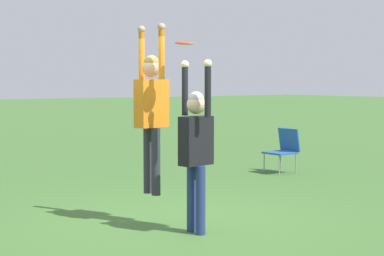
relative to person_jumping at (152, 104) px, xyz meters
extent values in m
plane|color=#3D662D|center=(0.22, 0.21, -1.62)|extent=(120.00, 120.00, 0.00)
cylinder|color=#2D2D38|center=(-0.10, 0.00, -0.77)|extent=(0.12, 0.12, 0.91)
cylinder|color=#2D2D38|center=(0.10, 0.00, -0.77)|extent=(0.12, 0.12, 0.91)
cube|color=orange|center=(0.00, 0.00, 0.00)|extent=(0.28, 0.49, 0.64)
sphere|color=tan|center=(0.00, 0.00, 0.48)|extent=(0.25, 0.25, 0.25)
sphere|color=olive|center=(0.00, 0.00, 0.54)|extent=(0.21, 0.21, 0.21)
cylinder|color=orange|center=(-0.25, 0.00, 0.66)|extent=(0.08, 0.08, 0.68)
sphere|color=tan|center=(-0.25, 0.00, 1.00)|extent=(0.10, 0.10, 0.10)
cylinder|color=orange|center=(0.25, 0.00, 0.66)|extent=(0.08, 0.08, 0.68)
sphere|color=tan|center=(0.25, 0.00, 1.00)|extent=(0.10, 0.10, 0.10)
cylinder|color=navy|center=(0.72, 0.15, -1.18)|extent=(0.12, 0.12, 0.87)
cylinder|color=navy|center=(0.92, 0.15, -1.18)|extent=(0.12, 0.12, 0.87)
cube|color=black|center=(0.82, 0.15, -0.44)|extent=(0.28, 0.47, 0.61)
sphere|color=beige|center=(0.82, 0.15, 0.01)|extent=(0.23, 0.23, 0.23)
sphere|color=#B7B2AD|center=(0.82, 0.15, 0.07)|extent=(0.20, 0.20, 0.20)
cylinder|color=black|center=(0.58, 0.15, 0.19)|extent=(0.08, 0.08, 0.65)
sphere|color=beige|center=(0.58, 0.15, 0.51)|extent=(0.10, 0.10, 0.10)
cylinder|color=black|center=(1.07, 0.15, 0.19)|extent=(0.08, 0.08, 0.65)
sphere|color=beige|center=(1.07, 0.15, 0.51)|extent=(0.10, 0.10, 0.10)
cylinder|color=#E04C23|center=(0.60, 0.12, 0.78)|extent=(0.24, 0.24, 0.03)
cylinder|color=gray|center=(-2.74, 4.44, -1.40)|extent=(0.02, 0.02, 0.44)
cylinder|color=gray|center=(-2.28, 4.44, -1.40)|extent=(0.02, 0.02, 0.44)
cylinder|color=gray|center=(-2.74, 4.90, -1.40)|extent=(0.02, 0.02, 0.44)
cylinder|color=gray|center=(-2.28, 4.90, -1.40)|extent=(0.02, 0.02, 0.44)
cube|color=#235193|center=(-2.51, 4.67, -1.19)|extent=(0.57, 0.57, 0.04)
cube|color=#235193|center=(-2.51, 4.93, -0.93)|extent=(0.55, 0.15, 0.49)
camera|label=1|loc=(7.34, -4.48, 0.30)|focal=60.00mm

